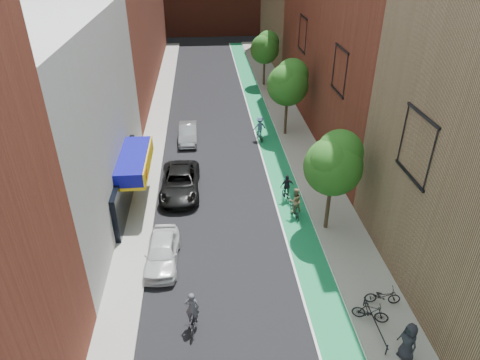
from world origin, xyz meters
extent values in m
cube|color=#126A3E|center=(4.00, 26.00, 0.01)|extent=(2.00, 68.00, 0.01)
cube|color=gray|center=(-6.00, 26.00, 0.07)|extent=(2.00, 68.00, 0.15)
cube|color=gray|center=(6.50, 26.00, 0.07)|extent=(3.00, 68.00, 0.15)
cube|color=silver|center=(-11.00, 14.00, 6.00)|extent=(8.00, 20.00, 12.00)
cylinder|color=#332619|center=(5.60, 10.00, 1.65)|extent=(0.24, 0.24, 3.30)
sphere|color=#1E5416|center=(5.60, 10.00, 4.38)|extent=(3.36, 3.36, 3.36)
sphere|color=#1E5416|center=(6.00, 10.30, 5.10)|extent=(2.64, 2.64, 2.64)
sphere|color=#1E5416|center=(5.30, 9.70, 4.86)|extent=(2.40, 2.40, 2.40)
cylinder|color=#332619|center=(5.60, 24.00, 1.73)|extent=(0.24, 0.24, 3.47)
sphere|color=#1E5416|center=(5.60, 24.00, 4.60)|extent=(3.53, 3.53, 3.53)
sphere|color=#1E5416|center=(6.00, 24.30, 5.36)|extent=(2.77, 2.77, 2.77)
sphere|color=#1E5416|center=(5.30, 23.70, 5.10)|extent=(2.52, 2.52, 2.52)
cylinder|color=#332619|center=(5.60, 38.00, 1.59)|extent=(0.24, 0.24, 3.19)
sphere|color=#1E5416|center=(5.60, 38.00, 4.23)|extent=(3.25, 3.25, 3.25)
sphere|color=#1E5416|center=(6.00, 38.30, 4.93)|extent=(2.55, 2.55, 2.55)
sphere|color=#1E5416|center=(5.30, 37.70, 4.70)|extent=(2.32, 2.32, 2.32)
imported|color=silver|center=(-4.16, 7.79, 0.74)|extent=(1.89, 4.40, 1.48)
imported|color=black|center=(-3.41, 15.08, 0.79)|extent=(2.71, 5.74, 1.58)
imported|color=gray|center=(-3.00, 23.51, 0.71)|extent=(1.51, 4.33, 1.43)
imported|color=black|center=(-2.46, 3.09, 0.45)|extent=(0.74, 1.77, 0.91)
imported|color=#48474E|center=(-2.46, 3.19, 1.22)|extent=(0.67, 0.47, 1.74)
imported|color=black|center=(3.95, 11.44, 0.45)|extent=(0.66, 1.55, 0.90)
imported|color=#897450|center=(3.95, 11.54, 1.20)|extent=(0.92, 0.77, 1.69)
imported|color=black|center=(3.78, 13.32, 0.41)|extent=(0.87, 1.64, 0.82)
imported|color=black|center=(3.78, 13.42, 1.14)|extent=(0.99, 0.58, 1.59)
imported|color=black|center=(3.20, 23.12, 0.49)|extent=(0.81, 1.70, 0.98)
imported|color=#475F7F|center=(3.20, 23.22, 1.23)|extent=(1.26, 0.89, 1.76)
imported|color=black|center=(5.75, 2.72, 0.66)|extent=(1.73, 1.11, 1.01)
imported|color=black|center=(6.73, 3.70, 0.60)|extent=(1.78, 0.86, 0.90)
imported|color=#212129|center=(6.56, 0.64, 1.11)|extent=(0.85, 1.07, 1.91)
camera|label=1|loc=(-1.51, -10.64, 15.99)|focal=32.00mm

